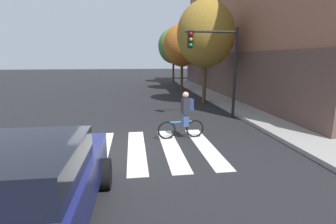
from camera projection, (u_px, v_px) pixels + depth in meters
ground_plane at (119, 151)px, 8.07m from camera, size 120.00×120.00×0.00m
crosswalk_stripes at (100, 151)px, 7.99m from camera, size 7.27×3.92×0.01m
sedan_near at (30, 191)px, 4.01m from camera, size 2.21×4.62×1.59m
cyclist at (185, 115)px, 9.15m from camera, size 1.71×0.38×1.69m
traffic_light_near at (218, 58)px, 11.77m from camera, size 2.47×0.28×4.20m
fire_hydrant at (248, 97)px, 15.58m from camera, size 0.33×0.22×0.78m
street_tree_near at (206, 34)px, 15.74m from camera, size 3.55×3.55×6.31m
street_tree_mid at (182, 45)px, 22.76m from camera, size 3.27×3.27×5.82m
street_tree_far at (173, 46)px, 29.35m from camera, size 3.47×3.47×6.18m
corner_building at (331, 19)px, 20.13m from camera, size 17.83×23.60×11.78m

